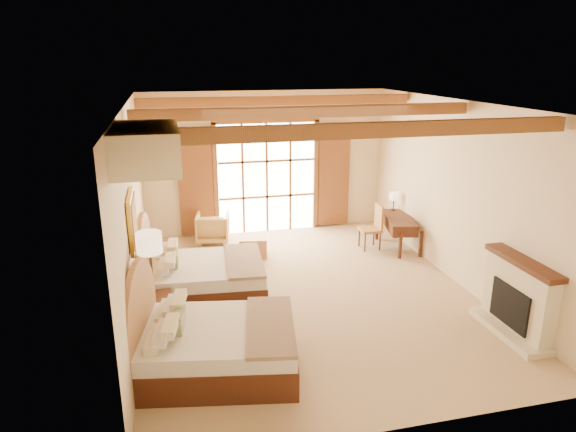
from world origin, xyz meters
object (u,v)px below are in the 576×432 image
object	(u,v)px
bed_near	(206,343)
armchair	(213,228)
nightstand	(158,314)
desk	(398,231)
bed_far	(195,275)

from	to	relation	value
bed_near	armchair	world-z (taller)	bed_near
bed_near	nightstand	xyz separation A→B (m)	(-0.61, 1.19, -0.12)
armchair	desk	size ratio (longest dim) A/B	0.53
armchair	desk	world-z (taller)	desk
armchair	desk	bearing A→B (deg)	170.90
bed_far	nightstand	size ratio (longest dim) A/B	3.81
bed_far	armchair	distance (m)	2.75
armchair	nightstand	bearing A→B (deg)	82.33
nightstand	armchair	bearing A→B (deg)	68.19
desk	nightstand	bearing A→B (deg)	-141.67
armchair	bed_near	bearing A→B (deg)	93.35
bed_near	nightstand	bearing A→B (deg)	127.24
bed_near	armchair	bearing A→B (deg)	93.71
nightstand	armchair	world-z (taller)	armchair
desk	bed_near	bearing A→B (deg)	-127.91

